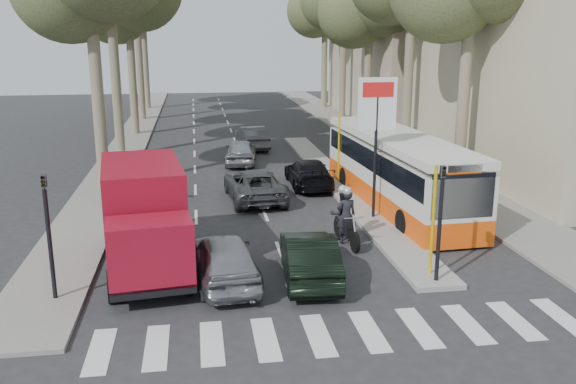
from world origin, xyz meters
The scene contains 20 objects.
ground centered at (0.00, 0.00, 0.00)m, with size 120.00×120.00×0.00m, color #28282B.
sidewalk_right centered at (8.60, 25.00, 0.06)m, with size 3.20×70.00×0.12m, color gray.
median_left centered at (-8.00, 28.00, 0.06)m, with size 2.40×64.00×0.12m, color gray.
traffic_island centered at (3.25, 11.00, 0.08)m, with size 1.50×26.00×0.16m, color gray.
building_far centered at (15.50, 34.00, 8.00)m, with size 11.00×20.00×16.00m, color #B7A88E.
billboard centered at (3.25, 5.00, 3.70)m, with size 1.50×12.10×5.60m.
traffic_light_island centered at (3.25, -1.50, 2.49)m, with size 0.16×0.41×3.60m.
traffic_light_left centered at (-7.60, -1.00, 2.49)m, with size 0.16×0.41×3.60m.
silver_hatchback centered at (-2.91, -0.31, 0.75)m, with size 1.77×4.39×1.50m, color #9FA0A7.
dark_hatchback centered at (-0.36, -0.45, 0.71)m, with size 1.51×4.32×1.42m, color black.
queue_car_a centered at (-1.10, 8.79, 0.69)m, with size 2.29×4.97×1.38m, color #4D4F54.
queue_car_b centered at (1.73, 10.81, 0.67)m, with size 1.88×4.62×1.34m, color black.
queue_car_c centered at (-1.10, 16.56, 0.71)m, with size 1.68×4.19×1.43m, color #9B9FA3.
queue_car_d centered at (-0.01, 21.20, 0.73)m, with size 1.54×4.40×1.45m, color #505258.
queue_car_e centered at (-6.17, 11.01, 0.75)m, with size 2.10×5.17×1.50m, color black.
red_truck centered at (-5.25, 1.11, 1.74)m, with size 3.06×6.41×3.29m.
city_bus centered at (4.80, 6.93, 1.64)m, with size 3.19×11.94×3.11m.
motorcycle centered at (1.48, 2.67, 0.95)m, with size 0.94×2.46×2.09m.
pedestrian_near centered at (7.67, 10.39, 0.94)m, with size 0.96×0.47×1.63m, color #393049.
pedestrian_far centered at (9.13, 9.06, 1.00)m, with size 1.13×0.50×1.75m, color #6A5C4F.
Camera 1 is at (-3.60, -17.34, 7.20)m, focal length 38.00 mm.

